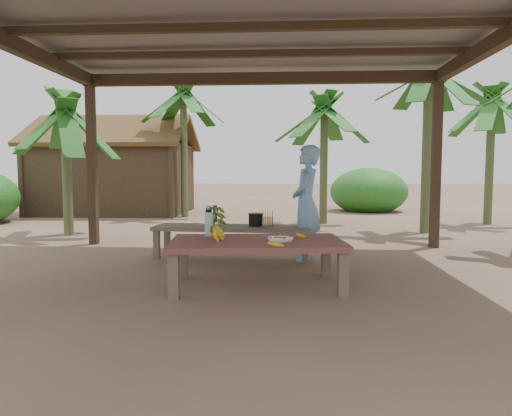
# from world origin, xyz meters

# --- Properties ---
(ground) EXTENTS (80.00, 80.00, 0.00)m
(ground) POSITION_xyz_m (0.00, 0.00, 0.00)
(ground) COLOR brown
(ground) RESTS_ON ground
(pavilion) EXTENTS (6.60, 5.60, 2.95)m
(pavilion) POSITION_xyz_m (-0.01, -0.01, 2.78)
(pavilion) COLOR black
(pavilion) RESTS_ON ground
(work_table) EXTENTS (1.90, 1.18, 0.50)m
(work_table) POSITION_xyz_m (0.09, -0.39, 0.43)
(work_table) COLOR brown
(work_table) RESTS_ON ground
(bench) EXTENTS (2.24, 0.75, 0.45)m
(bench) POSITION_xyz_m (-0.34, 1.21, 0.39)
(bench) COLOR brown
(bench) RESTS_ON ground
(ripe_banana_bunch) EXTENTS (0.33, 0.31, 0.16)m
(ripe_banana_bunch) POSITION_xyz_m (-0.39, -0.38, 0.58)
(ripe_banana_bunch) COLOR yellow
(ripe_banana_bunch) RESTS_ON work_table
(plate) EXTENTS (0.26, 0.26, 0.04)m
(plate) POSITION_xyz_m (0.34, -0.41, 0.52)
(plate) COLOR white
(plate) RESTS_ON work_table
(loose_banana_front) EXTENTS (0.17, 0.07, 0.04)m
(loose_banana_front) POSITION_xyz_m (0.29, -0.79, 0.52)
(loose_banana_front) COLOR yellow
(loose_banana_front) RESTS_ON work_table
(loose_banana_side) EXTENTS (0.14, 0.14, 0.04)m
(loose_banana_side) POSITION_xyz_m (0.56, -0.18, 0.52)
(loose_banana_side) COLOR yellow
(loose_banana_side) RESTS_ON work_table
(water_flask) EXTENTS (0.09, 0.09, 0.34)m
(water_flask) POSITION_xyz_m (-0.47, -0.08, 0.64)
(water_flask) COLOR #43D2C5
(water_flask) RESTS_ON work_table
(green_banana_stalk) EXTENTS (0.29, 0.29, 0.31)m
(green_banana_stalk) POSITION_xyz_m (-0.59, 1.23, 0.60)
(green_banana_stalk) COLOR #598C2D
(green_banana_stalk) RESTS_ON bench
(cooking_pot) EXTENTS (0.21, 0.21, 0.17)m
(cooking_pot) POSITION_xyz_m (-0.01, 1.24, 0.54)
(cooking_pot) COLOR black
(cooking_pot) RESTS_ON bench
(skewer_rack) EXTENTS (0.19, 0.09, 0.24)m
(skewer_rack) POSITION_xyz_m (0.16, 1.13, 0.57)
(skewer_rack) COLOR #A57F47
(skewer_rack) RESTS_ON bench
(woman) EXTENTS (0.48, 0.63, 1.58)m
(woman) POSITION_xyz_m (0.68, 1.12, 0.79)
(woman) COLOR #79BCE5
(woman) RESTS_ON ground
(hut) EXTENTS (4.40, 3.43, 2.85)m
(hut) POSITION_xyz_m (-4.50, 8.00, 1.10)
(hut) COLOR black
(hut) RESTS_ON ground
(banana_plant_ne) EXTENTS (1.80, 1.80, 3.41)m
(banana_plant_ne) POSITION_xyz_m (3.18, 4.04, 2.91)
(banana_plant_ne) COLOR #596638
(banana_plant_ne) RESTS_ON ground
(banana_plant_n) EXTENTS (1.80, 1.80, 2.91)m
(banana_plant_n) POSITION_xyz_m (1.31, 5.53, 2.42)
(banana_plant_n) COLOR #596638
(banana_plant_n) RESTS_ON ground
(banana_plant_nw) EXTENTS (1.80, 1.80, 3.53)m
(banana_plant_nw) POSITION_xyz_m (-2.25, 6.89, 3.03)
(banana_plant_nw) COLOR #596638
(banana_plant_nw) RESTS_ON ground
(banana_plant_w) EXTENTS (1.80, 1.80, 2.56)m
(banana_plant_w) POSITION_xyz_m (-3.71, 3.29, 2.09)
(banana_plant_w) COLOR #596638
(banana_plant_w) RESTS_ON ground
(banana_plant_far) EXTENTS (1.80, 1.80, 3.07)m
(banana_plant_far) POSITION_xyz_m (5.09, 5.62, 2.59)
(banana_plant_far) COLOR #596638
(banana_plant_far) RESTS_ON ground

